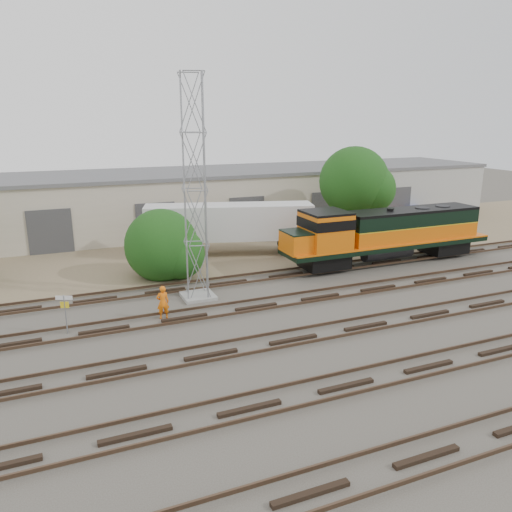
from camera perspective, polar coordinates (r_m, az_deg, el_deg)
name	(u,v)px	position (r m, az deg, el deg)	size (l,w,h in m)	color
ground	(334,307)	(27.81, 8.89, -5.79)	(140.00, 140.00, 0.00)	#47423A
dirt_strip	(238,245)	(40.71, -2.11, 1.29)	(80.00, 16.00, 0.02)	#726047
tracks	(366,326)	(25.48, 12.42, -7.83)	(80.00, 20.40, 0.28)	black
warehouse	(208,198)	(47.61, -5.49, 6.57)	(58.40, 10.40, 5.30)	#C0B5A0
locomotive	(385,233)	(36.13, 14.56, 2.56)	(15.95, 2.80, 3.83)	black
signal_tower	(195,194)	(27.57, -7.00, 7.03)	(1.82, 1.82, 12.31)	gray
sign_post	(65,307)	(25.43, -21.01, -5.44)	(0.75, 0.34, 1.96)	gray
worker	(163,302)	(26.13, -10.60, -5.22)	(0.64, 0.42, 1.77)	orange
semi_trailer	(233,223)	(37.40, -2.62, 3.76)	(12.59, 5.85, 3.81)	silver
dumpster_blue	(414,213)	(52.66, 17.60, 4.67)	(1.60, 1.50, 1.50)	navy
dumpster_red	(394,214)	(52.08, 15.55, 4.66)	(1.50, 1.40, 1.40)	maroon
tree_mid	(166,248)	(32.55, -10.24, 0.95)	(4.97, 4.73, 4.73)	#382619
tree_east	(358,183)	(42.78, 11.62, 8.15)	(6.06, 5.77, 7.79)	#382619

